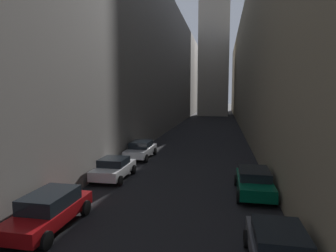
% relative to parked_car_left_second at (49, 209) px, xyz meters
% --- Properties ---
extents(ground_plane, '(264.00, 264.00, 0.00)m').
position_rel_parked_car_left_second_xyz_m(ground_plane, '(4.40, 36.06, -0.80)').
color(ground_plane, black).
extents(building_block_left, '(15.04, 108.00, 20.86)m').
position_rel_parked_car_left_second_xyz_m(building_block_left, '(-8.62, 38.06, 9.64)').
color(building_block_left, slate).
rests_on(building_block_left, ground).
extents(building_block_right, '(11.38, 108.00, 19.63)m').
position_rel_parked_car_left_second_xyz_m(building_block_right, '(15.59, 38.06, 9.02)').
color(building_block_right, gray).
rests_on(building_block_right, ground).
extents(parked_car_left_second, '(1.94, 4.47, 1.50)m').
position_rel_parked_car_left_second_xyz_m(parked_car_left_second, '(0.00, 0.00, 0.00)').
color(parked_car_left_second, maroon).
rests_on(parked_car_left_second, ground).
extents(parked_car_left_third, '(2.03, 4.00, 1.38)m').
position_rel_parked_car_left_second_xyz_m(parked_car_left_third, '(0.00, 7.19, -0.07)').
color(parked_car_left_third, silver).
rests_on(parked_car_left_third, ground).
extents(parked_car_left_far, '(2.03, 4.51, 1.47)m').
position_rel_parked_car_left_second_xyz_m(parked_car_left_far, '(-0.00, 13.55, -0.02)').
color(parked_car_left_far, '#B7B7BC').
rests_on(parked_car_left_far, ground).
extents(parked_car_right_second, '(1.87, 4.03, 1.48)m').
position_rel_parked_car_left_second_xyz_m(parked_car_right_second, '(8.80, -1.42, -0.04)').
color(parked_car_right_second, '#4C4C51').
rests_on(parked_car_right_second, ground).
extents(parked_car_right_third, '(2.00, 4.35, 1.41)m').
position_rel_parked_car_left_second_xyz_m(parked_car_right_third, '(8.80, 5.79, -0.04)').
color(parked_car_right_third, '#05472D').
rests_on(parked_car_right_third, ground).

